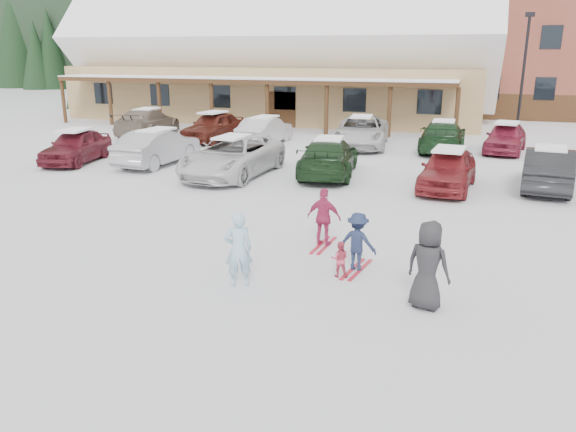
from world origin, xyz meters
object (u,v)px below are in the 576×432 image
(parked_car_7, at_px, (148,122))
(parked_car_9, at_px, (265,131))
(adult_skier, at_px, (238,250))
(parked_car_4, at_px, (448,169))
(parked_car_3, at_px, (329,157))
(parked_car_10, at_px, (361,132))
(parked_car_0, at_px, (76,146))
(parked_car_2, at_px, (233,156))
(lamp_post, at_px, (524,67))
(child_magenta, at_px, (324,218))
(parked_car_5, at_px, (548,169))
(child_navy, at_px, (358,242))
(day_lodge, at_px, (277,61))
(parked_car_8, at_px, (213,127))
(toddler_red, at_px, (340,259))
(bystander_dark, at_px, (428,265))
(parked_car_1, at_px, (158,147))
(parked_car_12, at_px, (506,138))

(parked_car_7, relative_size, parked_car_9, 1.22)
(adult_skier, relative_size, parked_car_4, 0.38)
(parked_car_3, xyz_separation_m, parked_car_10, (-0.01, 7.06, 0.05))
(parked_car_0, relative_size, parked_car_2, 0.76)
(parked_car_2, height_order, parked_car_9, parked_car_2)
(lamp_post, bearing_deg, child_magenta, -105.17)
(parked_car_5, bearing_deg, child_navy, 69.17)
(child_navy, xyz_separation_m, parked_car_3, (-2.90, 9.39, 0.06))
(parked_car_2, height_order, parked_car_10, parked_car_10)
(adult_skier, relative_size, parked_car_3, 0.32)
(parked_car_9, relative_size, parked_car_10, 0.78)
(parked_car_0, bearing_deg, parked_car_9, 40.06)
(parked_car_3, height_order, parked_car_5, parked_car_5)
(day_lodge, relative_size, parked_car_5, 6.54)
(day_lodge, relative_size, parked_car_8, 6.49)
(toddler_red, distance_m, parked_car_4, 9.11)
(lamp_post, xyz_separation_m, parked_car_2, (-11.39, -15.42, -2.99))
(parked_car_2, bearing_deg, parked_car_0, -179.72)
(parked_car_2, bearing_deg, parked_car_5, 9.77)
(lamp_post, distance_m, parked_car_7, 21.54)
(parked_car_3, relative_size, parked_car_5, 1.12)
(parked_car_3, distance_m, parked_car_10, 7.06)
(parked_car_2, relative_size, parked_car_9, 1.28)
(parked_car_7, distance_m, parked_car_9, 7.43)
(bystander_dark, relative_size, parked_car_9, 0.40)
(parked_car_1, bearing_deg, adult_skier, 131.08)
(lamp_post, height_order, parked_car_1, lamp_post)
(bystander_dark, xyz_separation_m, parked_car_7, (-16.78, 18.08, -0.10))
(parked_car_5, distance_m, parked_car_10, 10.52)
(parked_car_5, height_order, parked_car_10, parked_car_10)
(parked_car_0, bearing_deg, adult_skier, -49.98)
(lamp_post, relative_size, parked_car_4, 1.60)
(parked_car_8, bearing_deg, parked_car_3, -31.86)
(parked_car_1, distance_m, parked_car_8, 6.69)
(parked_car_0, relative_size, parked_car_10, 0.75)
(parked_car_4, bearing_deg, parked_car_8, 154.56)
(child_magenta, relative_size, parked_car_1, 0.33)
(toddler_red, distance_m, child_navy, 0.61)
(lamp_post, distance_m, parked_car_3, 16.56)
(parked_car_9, bearing_deg, adult_skier, 111.71)
(day_lodge, height_order, parked_car_1, day_lodge)
(parked_car_4, bearing_deg, parked_car_9, 147.97)
(child_navy, relative_size, parked_car_1, 0.29)
(parked_car_5, distance_m, parked_car_8, 17.06)
(day_lodge, xyz_separation_m, parked_car_12, (14.97, -10.42, -3.24))
(parked_car_2, relative_size, parked_car_10, 1.00)
(parked_car_7, bearing_deg, parked_car_9, 168.18)
(parked_car_7, relative_size, parked_car_10, 0.95)
(child_magenta, bearing_deg, parked_car_12, -103.11)
(parked_car_3, bearing_deg, day_lodge, -72.15)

